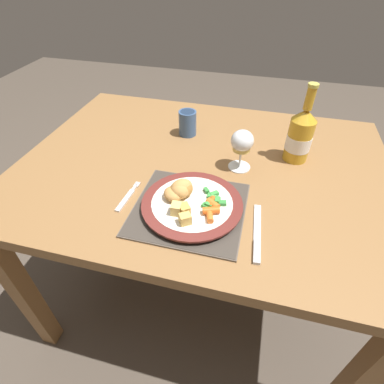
# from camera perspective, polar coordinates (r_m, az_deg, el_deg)

# --- Properties ---
(ground_plane) EXTENTS (6.00, 6.00, 0.00)m
(ground_plane) POSITION_cam_1_polar(r_m,az_deg,el_deg) (1.56, 1.42, -17.41)
(ground_plane) COLOR #4C4238
(dining_table) EXTENTS (1.23, 0.90, 0.74)m
(dining_table) POSITION_cam_1_polar(r_m,az_deg,el_deg) (1.06, 1.98, 1.31)
(dining_table) COLOR olive
(dining_table) RESTS_ON ground
(placemat) EXTENTS (0.31, 0.29, 0.01)m
(placemat) POSITION_cam_1_polar(r_m,az_deg,el_deg) (0.83, -0.52, -3.21)
(placemat) COLOR brown
(placemat) RESTS_ON dining_table
(dinner_plate) EXTENTS (0.28, 0.28, 0.02)m
(dinner_plate) POSITION_cam_1_polar(r_m,az_deg,el_deg) (0.83, 0.02, -2.38)
(dinner_plate) COLOR white
(dinner_plate) RESTS_ON placemat
(breaded_croquettes) EXTENTS (0.10, 0.10, 0.05)m
(breaded_croquettes) POSITION_cam_1_polar(r_m,az_deg,el_deg) (0.83, -2.28, 0.45)
(breaded_croquettes) COLOR tan
(breaded_croquettes) RESTS_ON dinner_plate
(green_beans_pile) EXTENTS (0.08, 0.09, 0.02)m
(green_beans_pile) POSITION_cam_1_polar(r_m,az_deg,el_deg) (0.82, 3.96, -1.53)
(green_beans_pile) COLOR #4CA84C
(green_beans_pile) RESTS_ON dinner_plate
(glazed_carrots) EXTENTS (0.05, 0.09, 0.02)m
(glazed_carrots) POSITION_cam_1_polar(r_m,az_deg,el_deg) (0.79, 3.74, -3.07)
(glazed_carrots) COLOR orange
(glazed_carrots) RESTS_ON dinner_plate
(fork) EXTENTS (0.02, 0.14, 0.01)m
(fork) POSITION_cam_1_polar(r_m,az_deg,el_deg) (0.89, -12.33, -1.14)
(fork) COLOR silver
(fork) RESTS_ON dining_table
(table_knife) EXTENTS (0.03, 0.20, 0.01)m
(table_knife) POSITION_cam_1_polar(r_m,az_deg,el_deg) (0.78, 12.29, -8.40)
(table_knife) COLOR silver
(table_knife) RESTS_ON dining_table
(wine_glass) EXTENTS (0.07, 0.07, 0.13)m
(wine_glass) POSITION_cam_1_polar(r_m,az_deg,el_deg) (0.95, 9.51, 9.17)
(wine_glass) COLOR silver
(wine_glass) RESTS_ON dining_table
(bottle) EXTENTS (0.08, 0.08, 0.26)m
(bottle) POSITION_cam_1_polar(r_m,az_deg,el_deg) (1.05, 19.89, 10.10)
(bottle) COLOR gold
(bottle) RESTS_ON dining_table
(roast_potatoes) EXTENTS (0.06, 0.07, 0.03)m
(roast_potatoes) POSITION_cam_1_polar(r_m,az_deg,el_deg) (0.77, -1.89, -3.74)
(roast_potatoes) COLOR gold
(roast_potatoes) RESTS_ON dinner_plate
(drinking_cup) EXTENTS (0.07, 0.07, 0.09)m
(drinking_cup) POSITION_cam_1_polar(r_m,az_deg,el_deg) (1.15, -0.85, 13.09)
(drinking_cup) COLOR #385684
(drinking_cup) RESTS_ON dining_table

